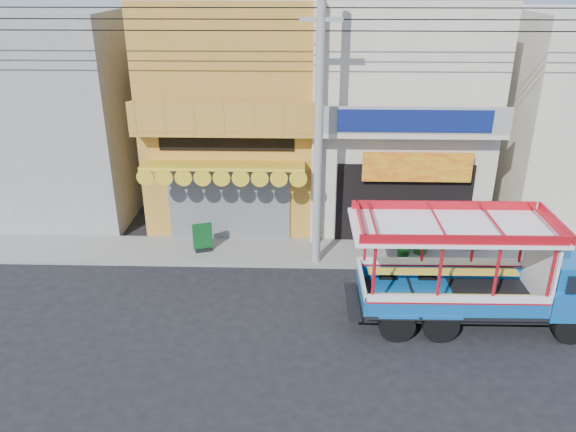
{
  "coord_description": "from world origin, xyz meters",
  "views": [
    {
      "loc": [
        -1.43,
        -12.92,
        8.82
      ],
      "look_at": [
        -1.89,
        2.5,
        2.06
      ],
      "focal_mm": 35.0,
      "sensor_mm": 36.0,
      "label": 1
    }
  ],
  "objects_px": {
    "utility_pole": "(324,112)",
    "songthaew_truck": "(497,273)",
    "potted_plant_c": "(477,233)",
    "green_sign": "(203,239)",
    "potted_plant_b": "(403,245)",
    "potted_plant_a": "(422,240)"
  },
  "relations": [
    {
      "from": "utility_pole",
      "to": "potted_plant_a",
      "type": "distance_m",
      "value": 5.63
    },
    {
      "from": "utility_pole",
      "to": "songthaew_truck",
      "type": "relative_size",
      "value": 4.17
    },
    {
      "from": "songthaew_truck",
      "to": "potted_plant_c",
      "type": "bearing_deg",
      "value": 79.8
    },
    {
      "from": "utility_pole",
      "to": "potted_plant_b",
      "type": "height_order",
      "value": "utility_pole"
    },
    {
      "from": "green_sign",
      "to": "potted_plant_a",
      "type": "bearing_deg",
      "value": 0.52
    },
    {
      "from": "songthaew_truck",
      "to": "potted_plant_c",
      "type": "xyz_separation_m",
      "value": [
        0.77,
        4.28,
        -0.85
      ]
    },
    {
      "from": "potted_plant_a",
      "to": "potted_plant_b",
      "type": "xyz_separation_m",
      "value": [
        -0.72,
        -0.54,
        0.09
      ]
    },
    {
      "from": "songthaew_truck",
      "to": "green_sign",
      "type": "distance_m",
      "value": 9.34
    },
    {
      "from": "songthaew_truck",
      "to": "potted_plant_b",
      "type": "xyz_separation_m",
      "value": [
        -1.88,
        3.3,
        -0.82
      ]
    },
    {
      "from": "utility_pole",
      "to": "potted_plant_a",
      "type": "bearing_deg",
      "value": 11.58
    },
    {
      "from": "potted_plant_b",
      "to": "potted_plant_a",
      "type": "bearing_deg",
      "value": -81.04
    },
    {
      "from": "utility_pole",
      "to": "green_sign",
      "type": "relative_size",
      "value": 28.0
    },
    {
      "from": "green_sign",
      "to": "potted_plant_c",
      "type": "height_order",
      "value": "potted_plant_c"
    },
    {
      "from": "green_sign",
      "to": "utility_pole",
      "type": "bearing_deg",
      "value": -9.04
    },
    {
      "from": "green_sign",
      "to": "potted_plant_c",
      "type": "relative_size",
      "value": 0.93
    },
    {
      "from": "songthaew_truck",
      "to": "potted_plant_c",
      "type": "relative_size",
      "value": 6.26
    },
    {
      "from": "potted_plant_a",
      "to": "potted_plant_b",
      "type": "relative_size",
      "value": 0.84
    },
    {
      "from": "green_sign",
      "to": "potted_plant_b",
      "type": "relative_size",
      "value": 0.89
    },
    {
      "from": "potted_plant_b",
      "to": "potted_plant_c",
      "type": "height_order",
      "value": "potted_plant_b"
    },
    {
      "from": "green_sign",
      "to": "potted_plant_c",
      "type": "xyz_separation_m",
      "value": [
        9.26,
        0.51,
        0.12
      ]
    },
    {
      "from": "green_sign",
      "to": "potted_plant_c",
      "type": "bearing_deg",
      "value": 3.15
    },
    {
      "from": "songthaew_truck",
      "to": "potted_plant_b",
      "type": "bearing_deg",
      "value": 119.7
    }
  ]
}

